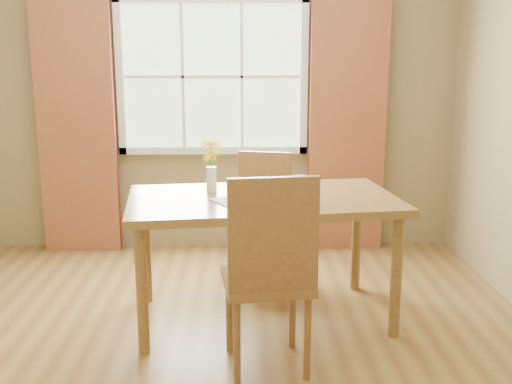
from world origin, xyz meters
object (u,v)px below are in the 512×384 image
at_px(chair_far, 262,212).
at_px(water_glass, 301,187).
at_px(chair_near, 270,268).
at_px(flower_vase, 211,161).
at_px(dining_table, 263,210).
at_px(croissant_sandwich, 260,190).

height_order(chair_far, water_glass, chair_far).
bearing_deg(chair_near, chair_far, 82.58).
height_order(chair_near, flower_vase, flower_vase).
distance_m(dining_table, chair_far, 0.73).
relative_size(chair_near, chair_far, 1.13).
height_order(croissant_sandwich, water_glass, croissant_sandwich).
relative_size(water_glass, flower_vase, 0.40).
relative_size(croissant_sandwich, flower_vase, 0.52).
height_order(chair_far, croissant_sandwich, chair_far).
height_order(water_glass, flower_vase, flower_vase).
relative_size(dining_table, chair_near, 1.61).
relative_size(chair_far, water_glass, 7.08).
xyz_separation_m(chair_near, flower_vase, (-0.34, 0.85, 0.41)).
bearing_deg(flower_vase, chair_far, 58.66).
distance_m(chair_near, chair_far, 1.42).
bearing_deg(croissant_sandwich, chair_near, -94.47).
bearing_deg(croissant_sandwich, flower_vase, 129.06).
bearing_deg(chair_far, dining_table, -78.29).
xyz_separation_m(chair_far, flower_vase, (-0.34, -0.57, 0.48)).
bearing_deg(dining_table, chair_near, -96.13).
xyz_separation_m(dining_table, flower_vase, (-0.32, 0.14, 0.29)).
xyz_separation_m(dining_table, chair_far, (0.02, 0.70, -0.20)).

